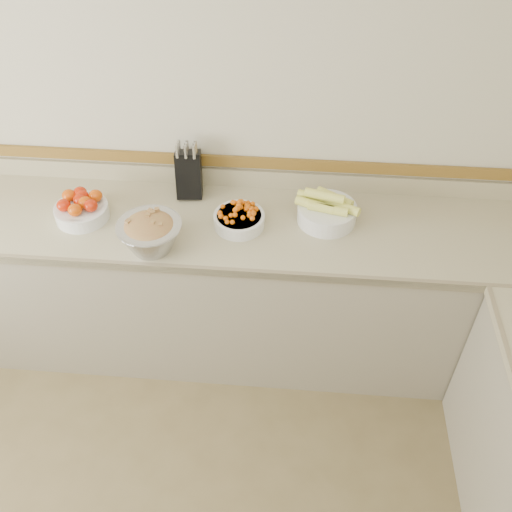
# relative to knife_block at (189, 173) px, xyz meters

# --- Properties ---
(back_wall) EXTENTS (4.00, 0.00, 4.00)m
(back_wall) POSITION_rel_knife_block_xyz_m (0.04, 0.10, 0.28)
(back_wall) COLOR beige
(back_wall) RESTS_ON ground_plane
(counter_back) EXTENTS (4.00, 0.65, 1.08)m
(counter_back) POSITION_rel_knife_block_xyz_m (0.04, -0.22, -0.57)
(counter_back) COLOR tan
(counter_back) RESTS_ON ground_plane
(knife_block) EXTENTS (0.14, 0.17, 0.31)m
(knife_block) POSITION_rel_knife_block_xyz_m (0.00, 0.00, 0.00)
(knife_block) COLOR black
(knife_block) RESTS_ON counter_back
(tomato_bowl) EXTENTS (0.26, 0.26, 0.13)m
(tomato_bowl) POSITION_rel_knife_block_xyz_m (-0.49, -0.24, -0.07)
(tomato_bowl) COLOR white
(tomato_bowl) RESTS_ON counter_back
(cherry_tomato_bowl) EXTENTS (0.25, 0.25, 0.13)m
(cherry_tomato_bowl) POSITION_rel_knife_block_xyz_m (0.28, -0.23, -0.08)
(cherry_tomato_bowl) COLOR white
(cherry_tomato_bowl) RESTS_ON counter_back
(corn_bowl) EXTENTS (0.31, 0.29, 0.17)m
(corn_bowl) POSITION_rel_knife_block_xyz_m (0.70, -0.16, -0.06)
(corn_bowl) COLOR white
(corn_bowl) RESTS_ON counter_back
(rhubarb_bowl) EXTENTS (0.30, 0.30, 0.17)m
(rhubarb_bowl) POSITION_rel_knife_block_xyz_m (-0.11, -0.43, -0.04)
(rhubarb_bowl) COLOR #B2B2BA
(rhubarb_bowl) RESTS_ON counter_back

